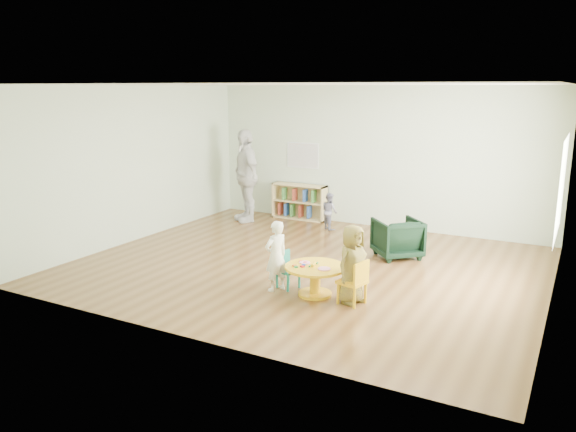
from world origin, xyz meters
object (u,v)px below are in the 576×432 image
at_px(kid_chair_left, 286,268).
at_px(child_right, 352,264).
at_px(adult_caretaker, 246,176).
at_px(toddler, 330,211).
at_px(kid_chair_right, 355,281).
at_px(activity_table, 315,275).
at_px(armchair, 397,238).
at_px(child_left, 276,256).
at_px(bookshelf, 299,202).

height_order(kid_chair_left, child_right, child_right).
relative_size(kid_chair_left, adult_caretaker, 0.27).
bearing_deg(toddler, kid_chair_right, 153.99).
xyz_separation_m(activity_table, armchair, (0.44, 2.23, 0.04)).
relative_size(kid_chair_right, toddler, 0.81).
bearing_deg(child_right, toddler, 46.97).
relative_size(activity_table, child_left, 0.83).
height_order(kid_chair_right, child_left, child_left).
bearing_deg(child_right, bookshelf, 53.74).
bearing_deg(kid_chair_left, activity_table, 98.40).
bearing_deg(armchair, child_right, 49.89).
relative_size(activity_table, kid_chair_left, 1.60).
height_order(armchair, child_left, child_left).
bearing_deg(child_left, activity_table, 122.10).
bearing_deg(armchair, child_left, 24.31).
xyz_separation_m(armchair, adult_caretaker, (-3.61, 1.03, 0.64)).
distance_m(bookshelf, toddler, 1.10).
relative_size(kid_chair_left, child_right, 0.49).
height_order(bookshelf, toddler, bookshelf).
distance_m(kid_chair_right, toddler, 3.97).
distance_m(child_left, toddler, 3.59).
height_order(kid_chair_right, toddler, toddler).
height_order(armchair, child_right, child_right).
bearing_deg(kid_chair_right, kid_chair_left, 95.06).
bearing_deg(armchair, adult_caretaker, -58.38).
height_order(toddler, adult_caretaker, adult_caretaker).
relative_size(kid_chair_right, child_right, 0.57).
bearing_deg(adult_caretaker, bookshelf, 76.36).
bearing_deg(armchair, kid_chair_left, 23.99).
relative_size(child_right, adult_caretaker, 0.54).
xyz_separation_m(kid_chair_right, bookshelf, (-2.87, 4.04, 0.05)).
height_order(kid_chair_left, adult_caretaker, adult_caretaker).
xyz_separation_m(activity_table, toddler, (-1.31, 3.42, 0.08)).
bearing_deg(toddler, armchair, -178.86).
height_order(bookshelf, armchair, bookshelf).
bearing_deg(activity_table, armchair, 78.76).
distance_m(bookshelf, child_left, 4.41).
height_order(activity_table, kid_chair_right, kid_chair_right).
relative_size(armchair, child_left, 0.72).
xyz_separation_m(kid_chair_left, toddler, (-0.82, 3.33, 0.09)).
bearing_deg(kid_chair_right, child_left, 104.32).
xyz_separation_m(armchair, toddler, (-1.76, 1.19, 0.04)).
distance_m(bookshelf, child_right, 4.87).
bearing_deg(kid_chair_left, armchair, 175.00).
xyz_separation_m(child_right, toddler, (-1.85, 3.43, -0.16)).
height_order(kid_chair_right, adult_caretaker, adult_caretaker).
distance_m(kid_chair_left, child_right, 1.06).
xyz_separation_m(kid_chair_left, child_right, (1.03, -0.10, 0.25)).
relative_size(activity_table, kid_chair_right, 1.38).
height_order(activity_table, child_right, child_right).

